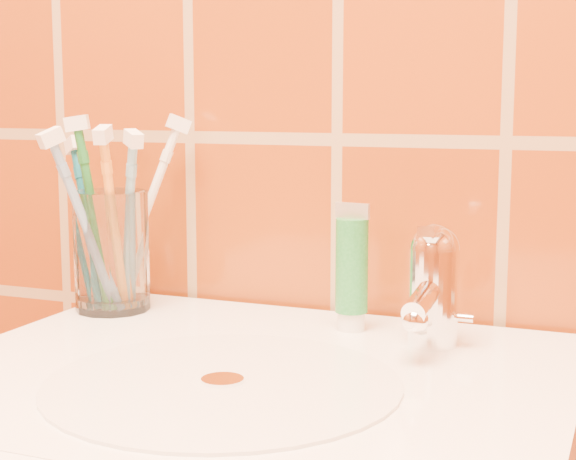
% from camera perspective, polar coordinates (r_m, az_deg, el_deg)
% --- Properties ---
extents(glass_tumbler, '(0.11, 0.11, 0.14)m').
position_cam_1_polar(glass_tumbler, '(1.01, -11.34, -1.34)').
color(glass_tumbler, white).
rests_on(glass_tumbler, pedestal_sink).
extents(toothpaste_tube, '(0.04, 0.03, 0.13)m').
position_cam_1_polar(toothpaste_tube, '(0.90, 4.14, -2.67)').
color(toothpaste_tube, white).
rests_on(toothpaste_tube, pedestal_sink).
extents(faucet, '(0.05, 0.11, 0.12)m').
position_cam_1_polar(faucet, '(0.85, 9.34, -3.31)').
color(faucet, white).
rests_on(faucet, pedestal_sink).
extents(toothbrush_0, '(0.12, 0.11, 0.21)m').
position_cam_1_polar(toothbrush_0, '(0.98, -10.32, 0.39)').
color(toothbrush_0, '#6DA3C2').
rests_on(toothbrush_0, glass_tumbler).
extents(toothbrush_1, '(0.12, 0.17, 0.23)m').
position_cam_1_polar(toothbrush_1, '(0.97, -12.94, 0.30)').
color(toothbrush_1, '#6A8EBD').
rests_on(toothbrush_1, glass_tumbler).
extents(toothbrush_2, '(0.08, 0.08, 0.23)m').
position_cam_1_polar(toothbrush_2, '(0.99, -12.41, 0.86)').
color(toothbrush_2, '#1E7330').
rests_on(toothbrush_2, glass_tumbler).
extents(toothbrush_3, '(0.17, 0.16, 0.23)m').
position_cam_1_polar(toothbrush_3, '(1.02, -9.22, 1.07)').
color(toothbrush_3, white).
rests_on(toothbrush_3, glass_tumbler).
extents(toothbrush_4, '(0.06, 0.12, 0.22)m').
position_cam_1_polar(toothbrush_4, '(0.98, -11.24, 0.45)').
color(toothbrush_4, orange).
rests_on(toothbrush_4, glass_tumbler).
extents(toothbrush_5, '(0.16, 0.14, 0.21)m').
position_cam_1_polar(toothbrush_5, '(1.03, -12.77, 0.38)').
color(toothbrush_5, '#0C5369').
rests_on(toothbrush_5, glass_tumbler).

